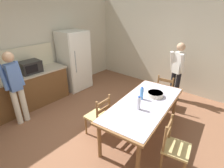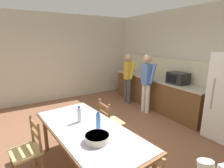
{
  "view_description": "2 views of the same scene",
  "coord_description": "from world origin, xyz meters",
  "px_view_note": "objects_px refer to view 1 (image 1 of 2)",
  "views": [
    {
      "loc": [
        -2.03,
        -2.09,
        2.51
      ],
      "look_at": [
        0.42,
        -0.05,
        1.06
      ],
      "focal_mm": 28.0,
      "sensor_mm": 36.0,
      "label": 1
    },
    {
      "loc": [
        2.84,
        -1.59,
        2.04
      ],
      "look_at": [
        0.02,
        0.09,
        1.21
      ],
      "focal_mm": 28.0,
      "sensor_mm": 36.0,
      "label": 2
    }
  ],
  "objects_px": {
    "chair_side_near_left": "(174,147)",
    "microwave": "(30,67)",
    "chair_side_far_left": "(99,116)",
    "chair_head_end": "(165,92)",
    "refrigerator": "(75,61)",
    "bottle_near_centre": "(139,103)",
    "dining_table": "(144,106)",
    "person_at_counter": "(15,85)",
    "person_by_table": "(177,69)",
    "serving_bowl": "(155,94)",
    "bottle_off_centre": "(142,94)"
  },
  "relations": [
    {
      "from": "chair_side_far_left",
      "to": "chair_head_end",
      "type": "distance_m",
      "value": 2.0
    },
    {
      "from": "microwave",
      "to": "serving_bowl",
      "type": "bearing_deg",
      "value": -68.65
    },
    {
      "from": "person_by_table",
      "to": "bottle_off_centre",
      "type": "bearing_deg",
      "value": 15.43
    },
    {
      "from": "microwave",
      "to": "chair_side_near_left",
      "type": "distance_m",
      "value": 3.78
    },
    {
      "from": "dining_table",
      "to": "person_by_table",
      "type": "xyz_separation_m",
      "value": [
        1.91,
        0.11,
        0.22
      ]
    },
    {
      "from": "microwave",
      "to": "serving_bowl",
      "type": "relative_size",
      "value": 1.56
    },
    {
      "from": "bottle_near_centre",
      "to": "person_at_counter",
      "type": "height_order",
      "value": "person_at_counter"
    },
    {
      "from": "refrigerator",
      "to": "chair_head_end",
      "type": "distance_m",
      "value": 2.87
    },
    {
      "from": "chair_head_end",
      "to": "serving_bowl",
      "type": "bearing_deg",
      "value": 91.96
    },
    {
      "from": "refrigerator",
      "to": "chair_head_end",
      "type": "relative_size",
      "value": 2.0
    },
    {
      "from": "bottle_near_centre",
      "to": "dining_table",
      "type": "bearing_deg",
      "value": 5.91
    },
    {
      "from": "dining_table",
      "to": "chair_head_end",
      "type": "xyz_separation_m",
      "value": [
        1.35,
        0.14,
        -0.25
      ]
    },
    {
      "from": "refrigerator",
      "to": "bottle_off_centre",
      "type": "bearing_deg",
      "value": -100.99
    },
    {
      "from": "refrigerator",
      "to": "dining_table",
      "type": "distance_m",
      "value": 2.96
    },
    {
      "from": "microwave",
      "to": "refrigerator",
      "type": "bearing_deg",
      "value": -0.78
    },
    {
      "from": "bottle_near_centre",
      "to": "chair_head_end",
      "type": "distance_m",
      "value": 1.69
    },
    {
      "from": "bottle_near_centre",
      "to": "chair_side_far_left",
      "type": "distance_m",
      "value": 0.91
    },
    {
      "from": "chair_side_far_left",
      "to": "person_by_table",
      "type": "bearing_deg",
      "value": 165.2
    },
    {
      "from": "chair_side_far_left",
      "to": "person_at_counter",
      "type": "distance_m",
      "value": 1.93
    },
    {
      "from": "microwave",
      "to": "serving_bowl",
      "type": "height_order",
      "value": "microwave"
    },
    {
      "from": "serving_bowl",
      "to": "person_at_counter",
      "type": "bearing_deg",
      "value": 126.31
    },
    {
      "from": "person_by_table",
      "to": "microwave",
      "type": "bearing_deg",
      "value": -30.22
    },
    {
      "from": "dining_table",
      "to": "chair_side_near_left",
      "type": "bearing_deg",
      "value": -116.52
    },
    {
      "from": "person_by_table",
      "to": "chair_side_far_left",
      "type": "bearing_deg",
      "value": 2.37
    },
    {
      "from": "chair_side_near_left",
      "to": "microwave",
      "type": "bearing_deg",
      "value": 85.82
    },
    {
      "from": "serving_bowl",
      "to": "chair_head_end",
      "type": "xyz_separation_m",
      "value": [
        0.98,
        0.17,
        -0.38
      ]
    },
    {
      "from": "refrigerator",
      "to": "person_by_table",
      "type": "xyz_separation_m",
      "value": [
        1.28,
        -2.77,
        0.01
      ]
    },
    {
      "from": "microwave",
      "to": "chair_side_near_left",
      "type": "xyz_separation_m",
      "value": [
        0.36,
        -3.71,
        -0.63
      ]
    },
    {
      "from": "serving_bowl",
      "to": "person_by_table",
      "type": "bearing_deg",
      "value": 5.35
    },
    {
      "from": "bottle_off_centre",
      "to": "person_at_counter",
      "type": "bearing_deg",
      "value": 123.43
    },
    {
      "from": "chair_side_near_left",
      "to": "person_by_table",
      "type": "xyz_separation_m",
      "value": [
        2.31,
        0.92,
        0.47
      ]
    },
    {
      "from": "person_at_counter",
      "to": "person_by_table",
      "type": "xyz_separation_m",
      "value": [
        3.3,
        -2.27,
        -0.02
      ]
    },
    {
      "from": "dining_table",
      "to": "person_at_counter",
      "type": "distance_m",
      "value": 2.77
    },
    {
      "from": "dining_table",
      "to": "microwave",
      "type": "bearing_deg",
      "value": 104.8
    },
    {
      "from": "bottle_off_centre",
      "to": "person_by_table",
      "type": "bearing_deg",
      "value": -0.5
    },
    {
      "from": "bottle_near_centre",
      "to": "person_by_table",
      "type": "relative_size",
      "value": 0.17
    },
    {
      "from": "microwave",
      "to": "chair_head_end",
      "type": "distance_m",
      "value": 3.54
    },
    {
      "from": "microwave",
      "to": "chair_side_far_left",
      "type": "distance_m",
      "value": 2.29
    },
    {
      "from": "microwave",
      "to": "chair_side_far_left",
      "type": "relative_size",
      "value": 0.55
    },
    {
      "from": "microwave",
      "to": "chair_side_near_left",
      "type": "bearing_deg",
      "value": -84.41
    },
    {
      "from": "refrigerator",
      "to": "chair_side_near_left",
      "type": "bearing_deg",
      "value": -105.63
    },
    {
      "from": "bottle_near_centre",
      "to": "chair_side_far_left",
      "type": "relative_size",
      "value": 0.3
    },
    {
      "from": "bottle_near_centre",
      "to": "chair_head_end",
      "type": "xyz_separation_m",
      "value": [
        1.62,
        0.17,
        -0.45
      ]
    },
    {
      "from": "serving_bowl",
      "to": "person_at_counter",
      "type": "xyz_separation_m",
      "value": [
        -1.77,
        2.41,
        0.12
      ]
    },
    {
      "from": "bottle_near_centre",
      "to": "person_by_table",
      "type": "xyz_separation_m",
      "value": [
        2.18,
        0.14,
        0.02
      ]
    },
    {
      "from": "person_by_table",
      "to": "person_at_counter",
      "type": "bearing_deg",
      "value": -18.54
    },
    {
      "from": "refrigerator",
      "to": "microwave",
      "type": "height_order",
      "value": "refrigerator"
    },
    {
      "from": "refrigerator",
      "to": "bottle_near_centre",
      "type": "distance_m",
      "value": 3.04
    },
    {
      "from": "chair_side_far_left",
      "to": "chair_head_end",
      "type": "height_order",
      "value": "same"
    },
    {
      "from": "dining_table",
      "to": "refrigerator",
      "type": "bearing_deg",
      "value": 77.69
    }
  ]
}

